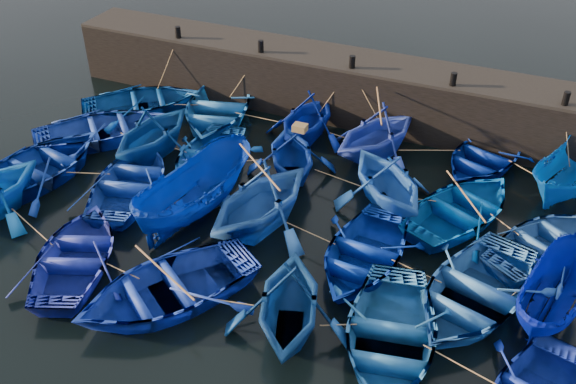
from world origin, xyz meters
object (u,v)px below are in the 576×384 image
at_px(boat_0, 142,101).
at_px(boat_8, 207,158).
at_px(wooden_crate, 300,128).
at_px(boat_13, 39,166).

distance_m(boat_0, boat_8, 5.66).
bearing_deg(wooden_crate, boat_0, 165.61).
relative_size(boat_0, boat_8, 1.04).
bearing_deg(boat_13, boat_8, -140.16).
xyz_separation_m(boat_13, wooden_crate, (8.72, 3.81, 1.57)).
bearing_deg(boat_0, boat_13, 135.28).
bearing_deg(wooden_crate, boat_13, -156.37).
bearing_deg(boat_0, boat_8, -161.22).
relative_size(boat_13, wooden_crate, 11.34).
xyz_separation_m(boat_8, wooden_crate, (3.39, 0.81, 1.65)).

